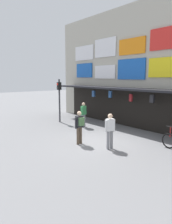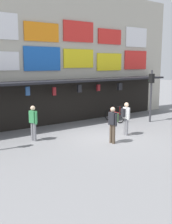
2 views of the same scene
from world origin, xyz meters
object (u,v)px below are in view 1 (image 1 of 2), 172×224
Objects in this scene: pedestrian_in_red at (110,128)px; pedestrian_in_black at (80,125)px; pedestrian_in_white at (84,113)px; traffic_light_near at (59,94)px.

pedestrian_in_black is at bearing -155.17° from pedestrian_in_red.
pedestrian_in_white is (-2.79, 2.46, -0.04)m from pedestrian_in_black.
pedestrian_in_white and pedestrian_in_red have the same top height.
traffic_light_near is at bearing 158.10° from pedestrian_in_black.
traffic_light_near reaches higher than pedestrian_in_red.
pedestrian_in_black is 3.72m from pedestrian_in_white.
pedestrian_in_white is at bearing 138.58° from pedestrian_in_black.
pedestrian_in_black and pedestrian_in_white have the same top height.
pedestrian_in_black is at bearing -21.90° from traffic_light_near.
traffic_light_near is at bearing 167.85° from pedestrian_in_red.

